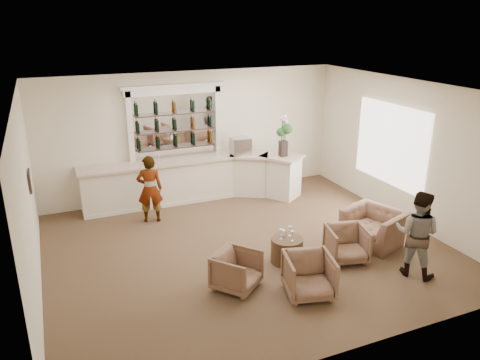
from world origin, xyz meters
name	(u,v)px	position (x,y,z in m)	size (l,w,h in m)	color
ground	(246,248)	(0.00, 0.00, 0.00)	(8.00, 8.00, 0.00)	brown
room_shell	(240,131)	(0.16, 0.71, 2.34)	(8.04, 7.02, 3.32)	beige
bar_counter	(195,180)	(-0.16, 3.00, 0.57)	(5.72, 1.80, 1.14)	silver
back_bar_alcove	(175,122)	(-0.50, 3.41, 2.03)	(2.64, 0.25, 3.00)	white
cocktail_table	(287,250)	(0.50, -0.83, 0.25)	(0.63, 0.63, 0.50)	#4E3721
sommelier	(150,189)	(-1.52, 2.13, 0.81)	(0.59, 0.39, 1.61)	gray
guest	(417,234)	(2.47, -2.16, 0.83)	(0.81, 0.63, 1.66)	gray
armchair_left	(237,271)	(-0.77, -1.32, 0.34)	(0.73, 0.76, 0.69)	brown
armchair_center	(309,276)	(0.29, -2.02, 0.38)	(0.80, 0.82, 0.75)	brown
armchair_right	(347,244)	(1.62, -1.23, 0.35)	(0.75, 0.77, 0.70)	brown
armchair_far	(374,227)	(2.57, -0.85, 0.37)	(1.15, 1.00, 0.74)	brown
espresso_machine	(240,146)	(1.11, 2.94, 1.36)	(0.50, 0.42, 0.44)	silver
flower_vase	(284,133)	(2.06, 2.33, 1.75)	(0.29, 0.29, 1.09)	black
wine_glass_bar_left	(159,158)	(-1.07, 3.03, 1.25)	(0.07, 0.07, 0.21)	white
wine_glass_bar_right	(217,152)	(0.49, 3.05, 1.25)	(0.07, 0.07, 0.21)	white
wine_glass_tbl_a	(281,234)	(0.38, -0.80, 0.60)	(0.07, 0.07, 0.21)	white
wine_glass_tbl_b	(290,231)	(0.60, -0.75, 0.60)	(0.07, 0.07, 0.21)	white
wine_glass_tbl_c	(292,236)	(0.54, -0.96, 0.60)	(0.07, 0.07, 0.21)	white
napkin_holder	(283,233)	(0.48, -0.69, 0.56)	(0.08, 0.08, 0.12)	white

